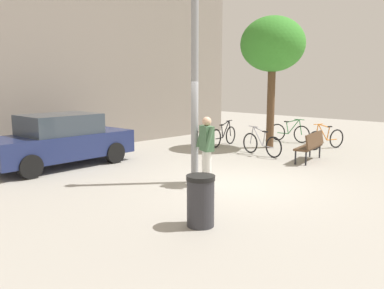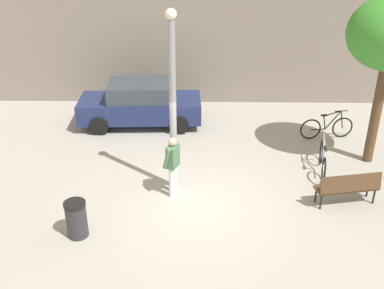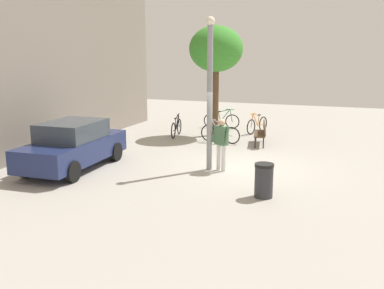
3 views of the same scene
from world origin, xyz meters
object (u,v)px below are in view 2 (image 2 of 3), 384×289
object	(u,v)px
park_bench	(348,186)
parked_car_navy	(140,104)
bicycle_silver	(323,159)
bicycle_black	(327,127)
trash_bin	(76,219)
person_by_lamppost	(173,162)
lamppost	(173,98)

from	to	relation	value
park_bench	parked_car_navy	size ratio (longest dim) A/B	0.39
park_bench	parked_car_navy	bearing A→B (deg)	139.62
bicycle_silver	parked_car_navy	xyz separation A→B (m)	(-5.62, 3.25, 0.39)
bicycle_black	trash_bin	xyz separation A→B (m)	(-7.01, -5.32, 0.07)
park_bench	parked_car_navy	world-z (taller)	parked_car_navy
parked_car_navy	person_by_lamppost	bearing A→B (deg)	-73.03
bicycle_silver	trash_bin	bearing A→B (deg)	-154.04
person_by_lamppost	bicycle_black	world-z (taller)	person_by_lamppost
parked_car_navy	trash_bin	bearing A→B (deg)	-96.51
lamppost	person_by_lamppost	bearing A→B (deg)	-90.72
bicycle_black	trash_bin	world-z (taller)	bicycle_black
park_bench	bicycle_silver	world-z (taller)	bicycle_silver
parked_car_navy	lamppost	bearing A→B (deg)	-71.45
trash_bin	bicycle_black	bearing A→B (deg)	37.16
park_bench	parked_car_navy	distance (m)	7.67
park_bench	person_by_lamppost	bearing A→B (deg)	174.80
park_bench	bicycle_black	distance (m)	3.97
bicycle_silver	trash_bin	world-z (taller)	bicycle_silver
trash_bin	parked_car_navy	bearing A→B (deg)	83.49
bicycle_silver	person_by_lamppost	bearing A→B (deg)	-162.83
person_by_lamppost	parked_car_navy	bearing A→B (deg)	106.97
parked_car_navy	bicycle_silver	bearing A→B (deg)	-30.04
bicycle_black	parked_car_navy	size ratio (longest dim) A/B	0.42
person_by_lamppost	park_bench	size ratio (longest dim) A/B	1.01
park_bench	trash_bin	distance (m)	6.70
park_bench	bicycle_silver	bearing A→B (deg)	97.14
trash_bin	person_by_lamppost	bearing A→B (deg)	40.12
park_bench	lamppost	bearing A→B (deg)	169.75
bicycle_black	person_by_lamppost	bearing A→B (deg)	-144.19
lamppost	bicycle_black	bearing A→B (deg)	32.65
park_bench	bicycle_black	size ratio (longest dim) A/B	0.92
person_by_lamppost	bicycle_black	size ratio (longest dim) A/B	0.93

